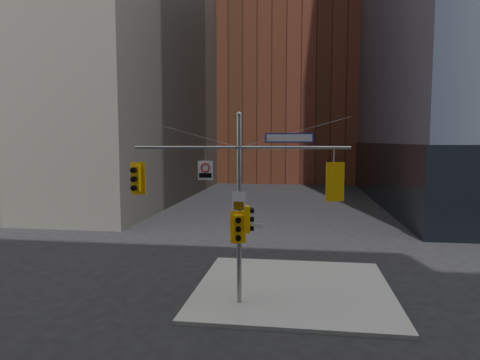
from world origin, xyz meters
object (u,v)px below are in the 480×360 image
(traffic_light_east_arm, at_px, (333,181))
(street_sign_blade, at_px, (289,138))
(signal_assembly, at_px, (239,190))
(traffic_light_west_arm, at_px, (136,179))
(regulatory_sign_arm, at_px, (205,170))
(traffic_light_pole_front, at_px, (238,228))
(traffic_light_pole_side, at_px, (248,219))

(traffic_light_east_arm, relative_size, street_sign_blade, 0.80)
(traffic_light_east_arm, distance_m, street_sign_blade, 2.22)
(signal_assembly, height_order, traffic_light_west_arm, signal_assembly)
(signal_assembly, bearing_deg, regulatory_sign_arm, -179.09)
(signal_assembly, xyz_separation_m, traffic_light_pole_front, (-0.00, -0.27, -1.36))
(traffic_light_east_arm, bearing_deg, regulatory_sign_arm, -13.30)
(signal_assembly, bearing_deg, traffic_light_pole_front, -90.23)
(traffic_light_east_arm, height_order, traffic_light_pole_side, traffic_light_east_arm)
(signal_assembly, distance_m, regulatory_sign_arm, 1.48)
(street_sign_blade, relative_size, regulatory_sign_arm, 2.45)
(traffic_light_pole_front, bearing_deg, traffic_light_pole_side, 30.48)
(street_sign_blade, distance_m, regulatory_sign_arm, 3.31)
(traffic_light_pole_side, bearing_deg, signal_assembly, 80.99)
(traffic_light_east_arm, bearing_deg, traffic_light_west_arm, -13.65)
(signal_assembly, height_order, regulatory_sign_arm, signal_assembly)
(traffic_light_pole_side, distance_m, regulatory_sign_arm, 2.43)
(traffic_light_west_arm, xyz_separation_m, traffic_light_east_arm, (7.41, -0.01, 0.00))
(street_sign_blade, bearing_deg, traffic_light_west_arm, -177.34)
(traffic_light_pole_front, distance_m, regulatory_sign_arm, 2.48)
(street_sign_blade, xyz_separation_m, regulatory_sign_arm, (-3.10, -0.02, -1.18))
(traffic_light_pole_side, height_order, regulatory_sign_arm, regulatory_sign_arm)
(signal_assembly, bearing_deg, traffic_light_west_arm, 179.81)
(traffic_light_pole_front, relative_size, street_sign_blade, 0.70)
(street_sign_blade, bearing_deg, traffic_light_east_arm, 2.66)
(traffic_light_east_arm, bearing_deg, traffic_light_pole_front, -9.07)
(signal_assembly, height_order, traffic_light_east_arm, signal_assembly)
(traffic_light_east_arm, xyz_separation_m, traffic_light_pole_front, (-3.41, -0.27, -1.75))
(traffic_light_east_arm, relative_size, traffic_light_pole_front, 1.15)
(signal_assembly, relative_size, traffic_light_east_arm, 5.75)
(traffic_light_east_arm, bearing_deg, traffic_light_pole_side, -13.83)
(traffic_light_pole_side, distance_m, traffic_light_pole_front, 0.51)
(traffic_light_west_arm, height_order, traffic_light_east_arm, traffic_light_east_arm)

